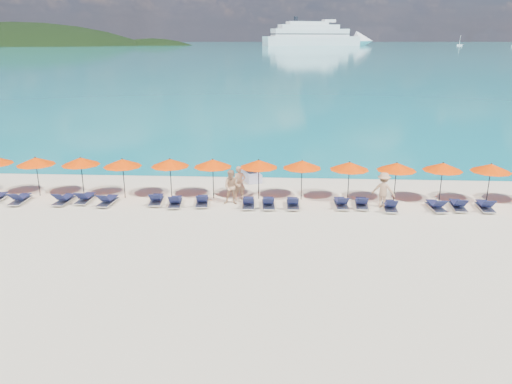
{
  "coord_description": "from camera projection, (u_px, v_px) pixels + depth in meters",
  "views": [
    {
      "loc": [
        1.36,
        -20.78,
        8.59
      ],
      "look_at": [
        0.0,
        3.0,
        1.2
      ],
      "focal_mm": 35.0,
      "sensor_mm": 36.0,
      "label": 1
    }
  ],
  "objects": [
    {
      "name": "ground",
      "position": [
        252.0,
        237.0,
        22.43
      ],
      "size": [
        1400.0,
        1400.0,
        0.0
      ],
      "primitive_type": "plane",
      "color": "beige"
    },
    {
      "name": "sea",
      "position": [
        285.0,
        44.0,
        651.73
      ],
      "size": [
        1600.0,
        1300.0,
        0.01
      ],
      "primitive_type": "cube",
      "color": "#1FA9B2",
      "rests_on": "ground"
    },
    {
      "name": "headland_main",
      "position": [
        19.0,
        80.0,
        564.95
      ],
      "size": [
        374.0,
        242.0,
        126.5
      ],
      "color": "black",
      "rests_on": "ground"
    },
    {
      "name": "headland_small",
      "position": [
        154.0,
        77.0,
        574.94
      ],
      "size": [
        162.0,
        126.0,
        85.5
      ],
      "color": "black",
      "rests_on": "ground"
    },
    {
      "name": "cruise_ship",
      "position": [
        322.0,
        37.0,
        543.61
      ],
      "size": [
        127.25,
        65.0,
        35.76
      ],
      "rotation": [
        0.0,
        0.0,
        0.37
      ],
      "color": "white",
      "rests_on": "ground"
    },
    {
      "name": "sailboat_far",
      "position": [
        459.0,
        45.0,
        539.55
      ],
      "size": [
        5.77,
        1.92,
        10.59
      ],
      "color": "white",
      "rests_on": "ground"
    },
    {
      "name": "jetski",
      "position": [
        250.0,
        174.0,
        31.4
      ],
      "size": [
        1.68,
        2.47,
        0.83
      ],
      "rotation": [
        0.0,
        0.0,
        0.39
      ],
      "color": "#A7A7C2",
      "rests_on": "ground"
    },
    {
      "name": "beachgoer_a",
      "position": [
        239.0,
        183.0,
        27.35
      ],
      "size": [
        0.79,
        0.63,
        1.89
      ],
      "primitive_type": "imported",
      "rotation": [
        0.0,
        0.0,
        0.3
      ],
      "color": "tan",
      "rests_on": "ground"
    },
    {
      "name": "beachgoer_b",
      "position": [
        232.0,
        187.0,
        26.62
      ],
      "size": [
        0.92,
        0.54,
        1.89
      ],
      "primitive_type": "imported",
      "rotation": [
        0.0,
        0.0,
        0.01
      ],
      "color": "tan",
      "rests_on": "ground"
    },
    {
      "name": "beachgoer_c",
      "position": [
        383.0,
        190.0,
        26.12
      ],
      "size": [
        1.35,
        0.96,
        1.9
      ],
      "primitive_type": "imported",
      "rotation": [
        0.0,
        0.0,
        2.79
      ],
      "color": "tan",
      "rests_on": "ground"
    },
    {
      "name": "umbrella_1",
      "position": [
        36.0,
        161.0,
        27.72
      ],
      "size": [
        2.1,
        2.1,
        2.28
      ],
      "color": "black",
      "rests_on": "ground"
    },
    {
      "name": "umbrella_2",
      "position": [
        81.0,
        161.0,
        27.7
      ],
      "size": [
        2.1,
        2.1,
        2.28
      ],
      "color": "black",
      "rests_on": "ground"
    },
    {
      "name": "umbrella_3",
      "position": [
        122.0,
        163.0,
        27.36
      ],
      "size": [
        2.1,
        2.1,
        2.28
      ],
      "color": "black",
      "rests_on": "ground"
    },
    {
      "name": "umbrella_4",
      "position": [
        170.0,
        163.0,
        27.39
      ],
      "size": [
        2.1,
        2.1,
        2.28
      ],
      "color": "black",
      "rests_on": "ground"
    },
    {
      "name": "umbrella_5",
      "position": [
        213.0,
        163.0,
        27.27
      ],
      "size": [
        2.1,
        2.1,
        2.28
      ],
      "color": "black",
      "rests_on": "ground"
    },
    {
      "name": "umbrella_6",
      "position": [
        259.0,
        164.0,
        27.17
      ],
      "size": [
        2.1,
        2.1,
        2.28
      ],
      "color": "black",
      "rests_on": "ground"
    },
    {
      "name": "umbrella_7",
      "position": [
        302.0,
        164.0,
        27.02
      ],
      "size": [
        2.1,
        2.1,
        2.28
      ],
      "color": "black",
      "rests_on": "ground"
    },
    {
      "name": "umbrella_8",
      "position": [
        349.0,
        166.0,
        26.7
      ],
      "size": [
        2.1,
        2.1,
        2.28
      ],
      "color": "black",
      "rests_on": "ground"
    },
    {
      "name": "umbrella_9",
      "position": [
        397.0,
        167.0,
        26.55
      ],
      "size": [
        2.1,
        2.1,
        2.28
      ],
      "color": "black",
      "rests_on": "ground"
    },
    {
      "name": "umbrella_10",
      "position": [
        443.0,
        167.0,
        26.52
      ],
      "size": [
        2.1,
        2.1,
        2.28
      ],
      "color": "black",
      "rests_on": "ground"
    },
    {
      "name": "umbrella_11",
      "position": [
        491.0,
        168.0,
        26.3
      ],
      "size": [
        2.1,
        2.1,
        2.28
      ],
      "color": "black",
      "rests_on": "ground"
    },
    {
      "name": "lounger_2",
      "position": [
        20.0,
        199.0,
        26.98
      ],
      "size": [
        0.68,
        1.72,
        0.66
      ],
      "rotation": [
        0.0,
        0.0,
        0.03
      ],
      "color": "silver",
      "rests_on": "ground"
    },
    {
      "name": "lounger_3",
      "position": [
        64.0,
        199.0,
        26.93
      ],
      "size": [
        0.73,
        1.74,
        0.66
      ],
      "rotation": [
        0.0,
        0.0,
        -0.07
      ],
      "color": "silver",
      "rests_on": "ground"
    },
    {
      "name": "lounger_4",
      "position": [
        85.0,
        198.0,
        27.13
      ],
      "size": [
        0.64,
        1.71,
        0.66
      ],
      "rotation": [
        0.0,
        0.0,
        -0.01
      ],
      "color": "silver",
      "rests_on": "ground"
    },
    {
      "name": "lounger_5",
      "position": [
        108.0,
        200.0,
        26.73
      ],
      "size": [
        0.76,
        1.75,
        0.66
      ],
      "rotation": [
        0.0,
        0.0,
        -0.08
      ],
      "color": "silver",
      "rests_on": "ground"
    },
    {
      "name": "lounger_6",
      "position": [
        156.0,
        199.0,
        26.89
      ],
      "size": [
        0.77,
        1.75,
        0.66
      ],
      "rotation": [
        0.0,
        0.0,
        0.09
      ],
      "color": "silver",
      "rests_on": "ground"
    },
    {
      "name": "lounger_7",
      "position": [
        175.0,
        202.0,
        26.53
      ],
      "size": [
        0.79,
        1.75,
        0.66
      ],
      "rotation": [
        0.0,
        0.0,
        0.1
      ],
      "color": "silver",
      "rests_on": "ground"
    },
    {
      "name": "lounger_8",
      "position": [
        202.0,
        201.0,
        26.67
      ],
      "size": [
        0.79,
        1.75,
        0.66
      ],
      "rotation": [
        0.0,
        0.0,
        0.1
      ],
      "color": "silver",
      "rests_on": "ground"
    },
    {
      "name": "lounger_9",
      "position": [
        248.0,
        203.0,
        26.37
      ],
      "size": [
        0.72,
        1.73,
        0.66
      ],
      "rotation": [
        0.0,
        0.0,
        0.06
      ],
      "color": "silver",
      "rests_on": "ground"
    },
    {
      "name": "lounger_10",
      "position": [
        268.0,
        203.0,
        26.34
      ],
      "size": [
        0.74,
        1.74,
        0.66
      ],
      "rotation": [
        0.0,
        0.0,
        0.07
      ],
      "color": "silver",
      "rests_on": "ground"
    },
    {
      "name": "lounger_11",
      "position": [
        293.0,
        203.0,
        26.29
      ],
      "size": [
        0.66,
        1.71,
        0.66
      ],
      "rotation": [
        0.0,
        0.0,
        0.02
      ],
      "color": "silver",
      "rests_on": "ground"
    },
    {
      "name": "lounger_12",
      "position": [
        341.0,
        203.0,
        26.31
      ],
      "size": [
        0.7,
        1.73,
        0.66
      ],
      "rotation": [
        0.0,
        0.0,
        0.04
      ],
      "color": "silver",
      "rests_on": "ground"
    },
    {
      "name": "lounger_13",
      "position": [
        362.0,
        203.0,
        26.31
      ],
      "size": [
        0.74,
        1.74,
        0.66
      ],
      "rotation": [
        0.0,
        0.0,
        -0.07
      ],
      "color": "silver",
      "rests_on": "ground"
    },
    {
      "name": "lounger_14",
      "position": [
        390.0,
        206.0,
        25.9
      ],
      "size": [
        0.72,
        1.73,
        0.66
      ],
      "rotation": [
        0.0,
        0.0,
        -0.06
      ],
      "color": "silver",
      "rests_on": "ground"
    },
    {
      "name": "lounger_15",
      "position": [
        436.0,
        206.0,
        25.89
      ],
      "size": [
        0.76,
        1.75,
        0.66
      ],
      "rotation": [
        0.0,
        0.0,
        0.08
      ],
      "color": "silver",
      "rests_on": "ground"
    },
    {
      "name": "lounger_16",
      "position": [
        458.0,
        205.0,
        25.98
      ],
      "size": [
        0.73,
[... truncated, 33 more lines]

